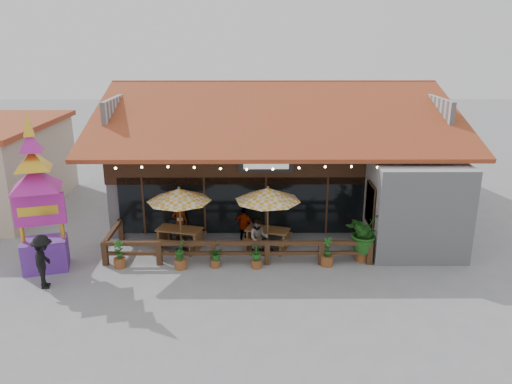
{
  "coord_description": "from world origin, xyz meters",
  "views": [
    {
      "loc": [
        -1.02,
        -17.41,
        8.13
      ],
      "look_at": [
        -0.9,
        1.5,
        2.19
      ],
      "focal_mm": 35.0,
      "sensor_mm": 36.0,
      "label": 1
    }
  ],
  "objects_px": {
    "picnic_table_left": "(180,235)",
    "umbrella_left": "(179,195)",
    "thai_sign_tower": "(36,183)",
    "pedestrian": "(44,262)",
    "tropical_plant": "(364,233)",
    "umbrella_right": "(268,195)",
    "picnic_table_right": "(268,235)"
  },
  "relations": [
    {
      "from": "umbrella_right",
      "to": "tropical_plant",
      "type": "bearing_deg",
      "value": -12.9
    },
    {
      "from": "picnic_table_right",
      "to": "tropical_plant",
      "type": "distance_m",
      "value": 3.79
    },
    {
      "from": "thai_sign_tower",
      "to": "picnic_table_right",
      "type": "bearing_deg",
      "value": 12.71
    },
    {
      "from": "umbrella_left",
      "to": "thai_sign_tower",
      "type": "distance_m",
      "value": 5.03
    },
    {
      "from": "thai_sign_tower",
      "to": "umbrella_left",
      "type": "bearing_deg",
      "value": 18.09
    },
    {
      "from": "picnic_table_left",
      "to": "pedestrian",
      "type": "distance_m",
      "value": 5.2
    },
    {
      "from": "umbrella_left",
      "to": "thai_sign_tower",
      "type": "height_order",
      "value": "thai_sign_tower"
    },
    {
      "from": "picnic_table_right",
      "to": "pedestrian",
      "type": "xyz_separation_m",
      "value": [
        -7.57,
        -3.21,
        0.39
      ]
    },
    {
      "from": "pedestrian",
      "to": "picnic_table_left",
      "type": "bearing_deg",
      "value": -63.8
    },
    {
      "from": "umbrella_right",
      "to": "picnic_table_right",
      "type": "xyz_separation_m",
      "value": [
        0.01,
        0.38,
        -1.82
      ]
    },
    {
      "from": "tropical_plant",
      "to": "pedestrian",
      "type": "bearing_deg",
      "value": -169.72
    },
    {
      "from": "thai_sign_tower",
      "to": "pedestrian",
      "type": "height_order",
      "value": "thai_sign_tower"
    },
    {
      "from": "thai_sign_tower",
      "to": "tropical_plant",
      "type": "bearing_deg",
      "value": 3.09
    },
    {
      "from": "picnic_table_right",
      "to": "tropical_plant",
      "type": "xyz_separation_m",
      "value": [
        3.55,
        -1.2,
        0.57
      ]
    },
    {
      "from": "umbrella_right",
      "to": "thai_sign_tower",
      "type": "relative_size",
      "value": 0.49
    },
    {
      "from": "picnic_table_right",
      "to": "pedestrian",
      "type": "relative_size",
      "value": 1.09
    },
    {
      "from": "tropical_plant",
      "to": "umbrella_right",
      "type": "bearing_deg",
      "value": 167.1
    },
    {
      "from": "umbrella_right",
      "to": "pedestrian",
      "type": "distance_m",
      "value": 8.2
    },
    {
      "from": "umbrella_right",
      "to": "picnic_table_right",
      "type": "height_order",
      "value": "umbrella_right"
    },
    {
      "from": "picnic_table_left",
      "to": "umbrella_left",
      "type": "bearing_deg",
      "value": -71.04
    },
    {
      "from": "thai_sign_tower",
      "to": "tropical_plant",
      "type": "xyz_separation_m",
      "value": [
        11.64,
        0.63,
        -2.15
      ]
    },
    {
      "from": "umbrella_left",
      "to": "umbrella_right",
      "type": "height_order",
      "value": "umbrella_right"
    },
    {
      "from": "umbrella_right",
      "to": "thai_sign_tower",
      "type": "bearing_deg",
      "value": -169.87
    },
    {
      "from": "umbrella_right",
      "to": "pedestrian",
      "type": "bearing_deg",
      "value": -159.46
    },
    {
      "from": "tropical_plant",
      "to": "thai_sign_tower",
      "type": "bearing_deg",
      "value": -176.91
    },
    {
      "from": "picnic_table_left",
      "to": "picnic_table_right",
      "type": "height_order",
      "value": "picnic_table_left"
    },
    {
      "from": "umbrella_left",
      "to": "picnic_table_left",
      "type": "xyz_separation_m",
      "value": [
        -0.1,
        0.29,
        -1.75
      ]
    },
    {
      "from": "picnic_table_right",
      "to": "thai_sign_tower",
      "type": "xyz_separation_m",
      "value": [
        -8.1,
        -1.83,
        2.72
      ]
    },
    {
      "from": "picnic_table_right",
      "to": "tropical_plant",
      "type": "relative_size",
      "value": 1.04
    },
    {
      "from": "thai_sign_tower",
      "to": "tropical_plant",
      "type": "height_order",
      "value": "thai_sign_tower"
    },
    {
      "from": "pedestrian",
      "to": "tropical_plant",
      "type": "bearing_deg",
      "value": -91.78
    },
    {
      "from": "tropical_plant",
      "to": "umbrella_left",
      "type": "bearing_deg",
      "value": 172.56
    }
  ]
}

